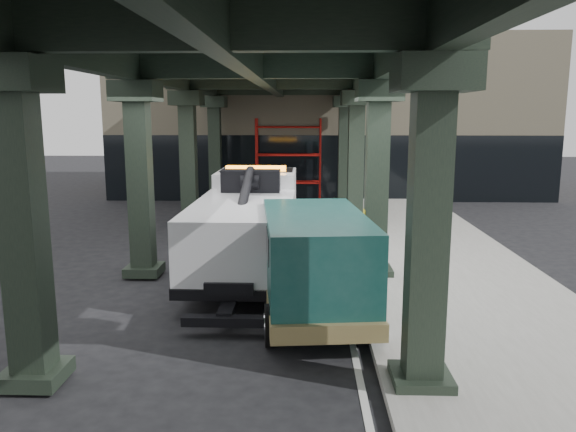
# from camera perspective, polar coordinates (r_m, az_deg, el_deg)

# --- Properties ---
(ground) EXTENTS (90.00, 90.00, 0.00)m
(ground) POSITION_cam_1_polar(r_m,az_deg,el_deg) (12.81, -1.96, -8.80)
(ground) COLOR black
(ground) RESTS_ON ground
(sidewalk) EXTENTS (5.00, 40.00, 0.15)m
(sidewalk) POSITION_cam_1_polar(r_m,az_deg,el_deg) (15.13, 15.92, -5.90)
(sidewalk) COLOR gray
(sidewalk) RESTS_ON ground
(lane_stripe) EXTENTS (0.12, 38.00, 0.01)m
(lane_stripe) POSITION_cam_1_polar(r_m,az_deg,el_deg) (14.72, 5.21, -6.27)
(lane_stripe) COLOR silver
(lane_stripe) RESTS_ON ground
(viaduct) EXTENTS (7.40, 32.00, 6.40)m
(viaduct) POSITION_cam_1_polar(r_m,az_deg,el_deg) (14.19, -3.23, 15.42)
(viaduct) COLOR black
(viaduct) RESTS_ON ground
(building) EXTENTS (22.00, 10.00, 8.00)m
(building) POSITION_cam_1_polar(r_m,az_deg,el_deg) (32.10, 3.97, 9.94)
(building) COLOR #C6B793
(building) RESTS_ON ground
(scaffolding) EXTENTS (3.08, 0.88, 4.00)m
(scaffolding) POSITION_cam_1_polar(r_m,az_deg,el_deg) (26.82, 0.05, 5.85)
(scaffolding) COLOR #A8120D
(scaffolding) RESTS_ON ground
(tow_truck) EXTENTS (2.64, 8.56, 2.79)m
(tow_truck) POSITION_cam_1_polar(r_m,az_deg,el_deg) (15.44, -3.87, -0.28)
(tow_truck) COLOR black
(tow_truck) RESTS_ON ground
(towed_van) EXTENTS (2.62, 5.59, 2.20)m
(towed_van) POSITION_cam_1_polar(r_m,az_deg,el_deg) (11.90, 2.58, -4.37)
(towed_van) COLOR #113F3B
(towed_van) RESTS_ON ground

